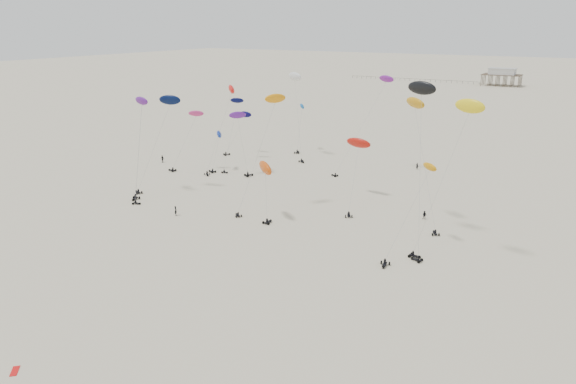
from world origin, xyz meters
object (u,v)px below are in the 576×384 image
Objects in this scene: pavilion_main at (502,78)px; rig_0 at (139,133)px; rig_4 at (227,105)px; rig_9 at (188,133)px; spectator_0 at (176,215)px.

rig_0 is at bearing -96.10° from pavilion_main.
rig_0 is 23.86m from rig_4.
pavilion_main is 1.03× the size of rig_0.
rig_9 is at bearing -32.05° from rig_4.
pavilion_main is 1.42× the size of rig_9.
pavilion_main is 266.03m from spectator_0.
pavilion_main is at bearing -8.00° from rig_9.
pavilion_main is 239.68m from rig_9.
spectator_0 is at bearing 134.23° from rig_0.
pavilion_main reaches higher than spectator_0.
spectator_0 is (19.88, -28.25, -9.23)m from rig_9.
rig_0 is 9.36× the size of spectator_0.
rig_0 is (-27.59, -258.12, 8.78)m from pavilion_main.
rig_0 is 0.96× the size of rig_4.
rig_0 reaches higher than pavilion_main.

